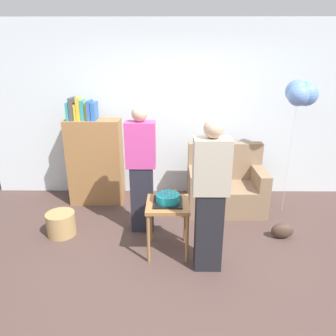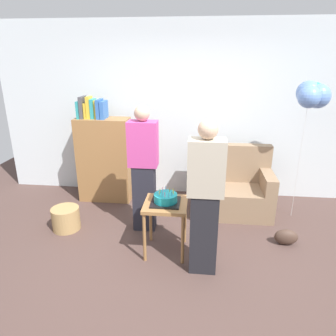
{
  "view_description": "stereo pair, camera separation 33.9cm",
  "coord_description": "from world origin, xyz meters",
  "px_view_note": "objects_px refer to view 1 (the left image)",
  "views": [
    {
      "loc": [
        -0.1,
        -2.85,
        2.16
      ],
      "look_at": [
        -0.13,
        0.52,
        0.95
      ],
      "focal_mm": 33.15,
      "sensor_mm": 36.0,
      "label": 1
    },
    {
      "loc": [
        0.23,
        -2.83,
        2.16
      ],
      "look_at": [
        -0.13,
        0.52,
        0.95
      ],
      "focal_mm": 33.15,
      "sensor_mm": 36.0,
      "label": 2
    }
  ],
  "objects_px": {
    "side_table": "(168,211)",
    "balloon_bunch": "(301,93)",
    "bookshelf": "(95,159)",
    "person_holding_cake": "(210,197)",
    "couch": "(225,187)",
    "person_blowing_candles": "(141,170)",
    "birthday_cake": "(168,199)",
    "wicker_basket": "(61,224)",
    "handbag": "(282,231)"
  },
  "relations": [
    {
      "from": "birthday_cake",
      "to": "wicker_basket",
      "type": "bearing_deg",
      "value": 165.48
    },
    {
      "from": "bookshelf",
      "to": "balloon_bunch",
      "type": "bearing_deg",
      "value": -5.21
    },
    {
      "from": "birthday_cake",
      "to": "handbag",
      "type": "bearing_deg",
      "value": 11.44
    },
    {
      "from": "couch",
      "to": "birthday_cake",
      "type": "bearing_deg",
      "value": -126.99
    },
    {
      "from": "person_blowing_candles",
      "to": "bookshelf",
      "type": "bearing_deg",
      "value": 148.52
    },
    {
      "from": "couch",
      "to": "person_holding_cake",
      "type": "distance_m",
      "value": 1.55
    },
    {
      "from": "balloon_bunch",
      "to": "handbag",
      "type": "bearing_deg",
      "value": -111.68
    },
    {
      "from": "couch",
      "to": "person_blowing_candles",
      "type": "height_order",
      "value": "person_blowing_candles"
    },
    {
      "from": "side_table",
      "to": "handbag",
      "type": "bearing_deg",
      "value": 11.44
    },
    {
      "from": "couch",
      "to": "person_holding_cake",
      "type": "relative_size",
      "value": 0.67
    },
    {
      "from": "balloon_bunch",
      "to": "wicker_basket",
      "type": "bearing_deg",
      "value": -166.89
    },
    {
      "from": "person_blowing_candles",
      "to": "handbag",
      "type": "height_order",
      "value": "person_blowing_candles"
    },
    {
      "from": "wicker_basket",
      "to": "handbag",
      "type": "distance_m",
      "value": 2.81
    },
    {
      "from": "wicker_basket",
      "to": "side_table",
      "type": "bearing_deg",
      "value": -14.52
    },
    {
      "from": "side_table",
      "to": "balloon_bunch",
      "type": "distance_m",
      "value": 2.37
    },
    {
      "from": "birthday_cake",
      "to": "person_blowing_candles",
      "type": "bearing_deg",
      "value": 123.85
    },
    {
      "from": "handbag",
      "to": "balloon_bunch",
      "type": "xyz_separation_m",
      "value": [
        0.31,
        0.79,
        1.61
      ]
    },
    {
      "from": "bookshelf",
      "to": "handbag",
      "type": "relative_size",
      "value": 5.78
    },
    {
      "from": "bookshelf",
      "to": "handbag",
      "type": "height_order",
      "value": "bookshelf"
    },
    {
      "from": "birthday_cake",
      "to": "side_table",
      "type": "bearing_deg",
      "value": 167.29
    },
    {
      "from": "birthday_cake",
      "to": "wicker_basket",
      "type": "relative_size",
      "value": 0.89
    },
    {
      "from": "person_blowing_candles",
      "to": "balloon_bunch",
      "type": "relative_size",
      "value": 0.87
    },
    {
      "from": "wicker_basket",
      "to": "handbag",
      "type": "bearing_deg",
      "value": -1.29
    },
    {
      "from": "side_table",
      "to": "person_blowing_candles",
      "type": "relative_size",
      "value": 0.38
    },
    {
      "from": "bookshelf",
      "to": "side_table",
      "type": "relative_size",
      "value": 2.58
    },
    {
      "from": "couch",
      "to": "wicker_basket",
      "type": "bearing_deg",
      "value": -160.85
    },
    {
      "from": "person_blowing_candles",
      "to": "handbag",
      "type": "bearing_deg",
      "value": 8.96
    },
    {
      "from": "person_blowing_candles",
      "to": "wicker_basket",
      "type": "relative_size",
      "value": 4.53
    },
    {
      "from": "bookshelf",
      "to": "person_holding_cake",
      "type": "xyz_separation_m",
      "value": [
        1.55,
        -1.63,
        0.14
      ]
    },
    {
      "from": "couch",
      "to": "balloon_bunch",
      "type": "distance_m",
      "value": 1.64
    },
    {
      "from": "wicker_basket",
      "to": "person_blowing_candles",
      "type": "bearing_deg",
      "value": 8.0
    },
    {
      "from": "couch",
      "to": "balloon_bunch",
      "type": "relative_size",
      "value": 0.58
    },
    {
      "from": "side_table",
      "to": "balloon_bunch",
      "type": "xyz_separation_m",
      "value": [
        1.75,
        1.08,
        1.18
      ]
    },
    {
      "from": "bookshelf",
      "to": "person_holding_cake",
      "type": "relative_size",
      "value": 0.99
    },
    {
      "from": "bookshelf",
      "to": "wicker_basket",
      "type": "xyz_separation_m",
      "value": [
        -0.25,
        -0.99,
        -0.54
      ]
    },
    {
      "from": "couch",
      "to": "bookshelf",
      "type": "height_order",
      "value": "bookshelf"
    },
    {
      "from": "person_blowing_candles",
      "to": "person_holding_cake",
      "type": "relative_size",
      "value": 1.0
    },
    {
      "from": "side_table",
      "to": "handbag",
      "type": "height_order",
      "value": "side_table"
    },
    {
      "from": "handbag",
      "to": "wicker_basket",
      "type": "bearing_deg",
      "value": 178.71
    },
    {
      "from": "bookshelf",
      "to": "couch",
      "type": "bearing_deg",
      "value": -6.38
    },
    {
      "from": "person_blowing_candles",
      "to": "wicker_basket",
      "type": "distance_m",
      "value": 1.25
    },
    {
      "from": "person_holding_cake",
      "to": "handbag",
      "type": "height_order",
      "value": "person_holding_cake"
    },
    {
      "from": "person_blowing_candles",
      "to": "balloon_bunch",
      "type": "xyz_separation_m",
      "value": [
        2.09,
        0.58,
        0.88
      ]
    },
    {
      "from": "balloon_bunch",
      "to": "couch",
      "type": "bearing_deg",
      "value": 177.33
    },
    {
      "from": "person_holding_cake",
      "to": "bookshelf",
      "type": "bearing_deg",
      "value": -53.92
    },
    {
      "from": "handbag",
      "to": "balloon_bunch",
      "type": "bearing_deg",
      "value": 68.32
    },
    {
      "from": "couch",
      "to": "person_holding_cake",
      "type": "xyz_separation_m",
      "value": [
        -0.42,
        -1.41,
        0.49
      ]
    },
    {
      "from": "couch",
      "to": "person_blowing_candles",
      "type": "relative_size",
      "value": 0.67
    },
    {
      "from": "side_table",
      "to": "balloon_bunch",
      "type": "bearing_deg",
      "value": 31.67
    },
    {
      "from": "person_holding_cake",
      "to": "wicker_basket",
      "type": "xyz_separation_m",
      "value": [
        -1.8,
        0.64,
        -0.68
      ]
    }
  ]
}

